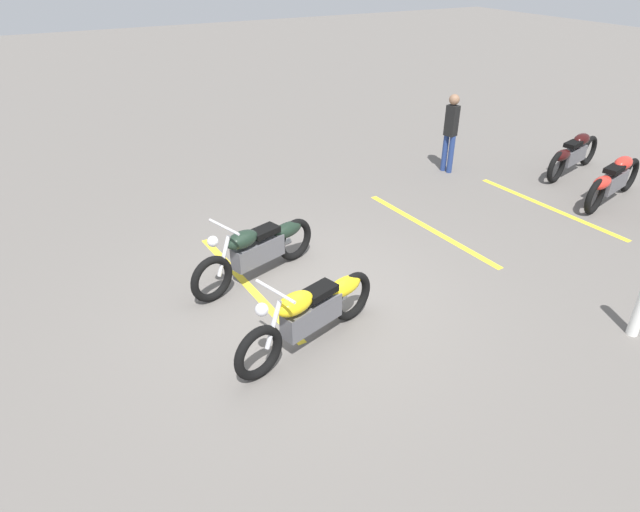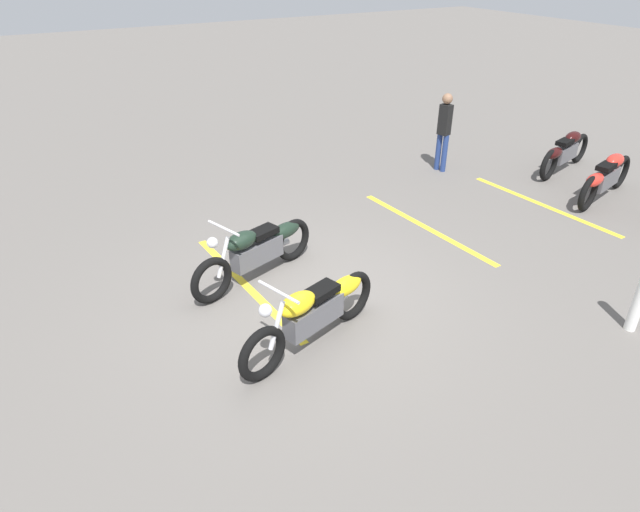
# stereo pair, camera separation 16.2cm
# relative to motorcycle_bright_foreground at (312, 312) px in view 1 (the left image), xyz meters

# --- Properties ---
(ground_plane) EXTENTS (60.00, 60.00, 0.00)m
(ground_plane) POSITION_rel_motorcycle_bright_foreground_xyz_m (0.40, 0.85, -0.46)
(ground_plane) COLOR #66605B
(motorcycle_bright_foreground) EXTENTS (2.16, 0.87, 1.04)m
(motorcycle_bright_foreground) POSITION_rel_motorcycle_bright_foreground_xyz_m (0.00, 0.00, 0.00)
(motorcycle_bright_foreground) COLOR black
(motorcycle_bright_foreground) RESTS_ON ground
(motorcycle_dark_foreground) EXTENTS (2.15, 0.89, 1.04)m
(motorcycle_dark_foreground) POSITION_rel_motorcycle_bright_foreground_xyz_m (0.02, 1.73, 0.00)
(motorcycle_dark_foreground) COLOR black
(motorcycle_dark_foreground) RESTS_ON ground
(motorcycle_row_center) EXTENTS (2.17, 0.69, 0.84)m
(motorcycle_row_center) POSITION_rel_motorcycle_bright_foreground_xyz_m (6.87, 1.10, -0.01)
(motorcycle_row_center) COLOR black
(motorcycle_row_center) RESTS_ON ground
(motorcycle_row_right) EXTENTS (2.11, 0.68, 0.81)m
(motorcycle_row_right) POSITION_rel_motorcycle_bright_foreground_xyz_m (7.44, 2.49, -0.02)
(motorcycle_row_right) COLOR black
(motorcycle_row_right) RESTS_ON ground
(bystander_near_row) EXTENTS (0.23, 0.27, 1.64)m
(bystander_near_row) POSITION_rel_motorcycle_bright_foreground_xyz_m (5.22, 3.84, 0.46)
(bystander_near_row) COLOR navy
(bystander_near_row) RESTS_ON ground
(parking_stripe_near) EXTENTS (0.36, 3.20, 0.01)m
(parking_stripe_near) POSITION_rel_motorcycle_bright_foreground_xyz_m (-0.24, 1.62, -0.46)
(parking_stripe_near) COLOR yellow
(parking_stripe_near) RESTS_ON ground
(parking_stripe_mid) EXTENTS (0.36, 3.20, 0.01)m
(parking_stripe_mid) POSITION_rel_motorcycle_bright_foreground_xyz_m (3.21, 1.81, -0.46)
(parking_stripe_mid) COLOR yellow
(parking_stripe_mid) RESTS_ON ground
(parking_stripe_far) EXTENTS (0.36, 3.20, 0.01)m
(parking_stripe_far) POSITION_rel_motorcycle_bright_foreground_xyz_m (5.72, 1.46, -0.46)
(parking_stripe_far) COLOR yellow
(parking_stripe_far) RESTS_ON ground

